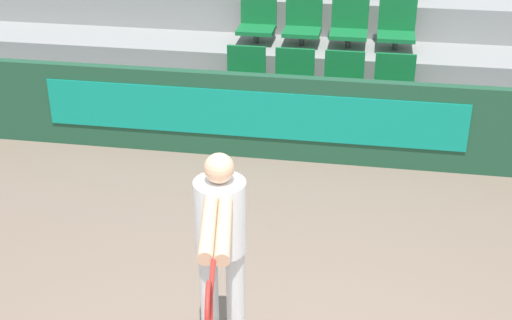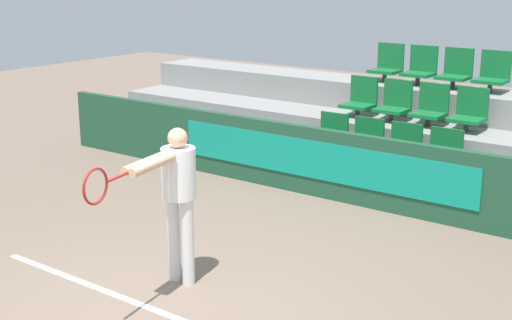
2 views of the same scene
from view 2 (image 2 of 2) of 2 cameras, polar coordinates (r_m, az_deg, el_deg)
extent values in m
plane|color=#7A6656|center=(6.86, -8.26, -12.36)|extent=(30.00, 30.00, 0.00)
cube|color=white|center=(6.93, -7.58, -11.99)|extent=(4.61, 0.08, 0.01)
cube|color=#1E4C33|center=(9.72, 8.39, -0.82)|extent=(11.36, 0.12, 0.98)
cube|color=#0F937A|center=(9.98, 4.77, 0.00)|extent=(4.70, 0.02, 0.54)
cube|color=gray|center=(10.25, 9.73, -1.62)|extent=(10.96, 0.89, 0.44)
cube|color=gray|center=(10.97, 11.90, 0.58)|extent=(10.96, 0.89, 0.88)
cube|color=gray|center=(11.72, 13.80, 2.51)|extent=(10.96, 0.89, 1.31)
cylinder|color=#333333|center=(10.61, 5.71, 0.75)|extent=(0.07, 0.07, 0.15)
cube|color=#146B33|center=(10.59, 5.73, 1.27)|extent=(0.46, 0.43, 0.05)
cube|color=#146B33|center=(10.70, 6.30, 2.69)|extent=(0.46, 0.04, 0.42)
cylinder|color=#333333|center=(10.34, 8.48, 0.26)|extent=(0.07, 0.07, 0.15)
cube|color=#146B33|center=(10.31, 8.50, 0.79)|extent=(0.46, 0.43, 0.05)
cube|color=#146B33|center=(10.43, 9.06, 2.25)|extent=(0.46, 0.04, 0.42)
cylinder|color=#333333|center=(10.09, 11.39, -0.25)|extent=(0.07, 0.07, 0.15)
cube|color=#146B33|center=(10.06, 11.42, 0.29)|extent=(0.46, 0.43, 0.05)
cube|color=#146B33|center=(10.18, 11.96, 1.79)|extent=(0.46, 0.04, 0.42)
cylinder|color=#333333|center=(9.87, 14.44, -0.78)|extent=(0.07, 0.07, 0.15)
cube|color=#146B33|center=(9.84, 14.48, -0.23)|extent=(0.46, 0.43, 0.05)
cube|color=#146B33|center=(9.96, 15.00, 1.31)|extent=(0.46, 0.04, 0.42)
cylinder|color=#333333|center=(11.27, 8.11, 3.83)|extent=(0.07, 0.07, 0.15)
cube|color=#146B33|center=(11.25, 8.13, 4.32)|extent=(0.46, 0.43, 0.05)
cube|color=#146B33|center=(11.38, 8.65, 5.62)|extent=(0.46, 0.04, 0.42)
cylinder|color=#333333|center=(11.02, 10.77, 3.44)|extent=(0.07, 0.07, 0.15)
cube|color=#146B33|center=(11.00, 10.80, 3.94)|extent=(0.46, 0.43, 0.05)
cube|color=#146B33|center=(11.13, 11.30, 5.27)|extent=(0.46, 0.04, 0.42)
cylinder|color=#333333|center=(10.78, 13.55, 3.03)|extent=(0.07, 0.07, 0.15)
cube|color=#146B33|center=(10.76, 13.59, 3.54)|extent=(0.46, 0.43, 0.05)
cube|color=#146B33|center=(10.90, 14.07, 4.90)|extent=(0.46, 0.04, 0.42)
cylinder|color=#333333|center=(10.58, 16.45, 2.59)|extent=(0.07, 0.07, 0.15)
cube|color=#146B33|center=(10.56, 16.49, 3.11)|extent=(0.46, 0.43, 0.05)
cube|color=#146B33|center=(10.70, 16.95, 4.51)|extent=(0.46, 0.04, 0.42)
cylinder|color=#333333|center=(11.98, 10.25, 6.54)|extent=(0.07, 0.07, 0.15)
cube|color=#146B33|center=(11.97, 10.27, 7.01)|extent=(0.46, 0.43, 0.05)
cube|color=#146B33|center=(12.11, 10.74, 8.20)|extent=(0.46, 0.04, 0.42)
cylinder|color=#333333|center=(11.74, 12.80, 6.23)|extent=(0.07, 0.07, 0.15)
cube|color=#146B33|center=(11.73, 12.83, 6.70)|extent=(0.46, 0.43, 0.05)
cube|color=#146B33|center=(11.87, 13.28, 7.92)|extent=(0.46, 0.04, 0.42)
cylinder|color=#333333|center=(11.52, 15.46, 5.89)|extent=(0.07, 0.07, 0.15)
cube|color=#146B33|center=(11.51, 15.49, 6.37)|extent=(0.46, 0.43, 0.05)
cube|color=#146B33|center=(11.66, 15.93, 7.61)|extent=(0.46, 0.04, 0.42)
cylinder|color=#333333|center=(11.33, 18.20, 5.52)|extent=(0.07, 0.07, 0.15)
cube|color=#146B33|center=(11.32, 18.24, 6.02)|extent=(0.46, 0.43, 0.05)
cube|color=#146B33|center=(11.47, 18.66, 7.28)|extent=(0.46, 0.04, 0.42)
cylinder|color=silver|center=(7.42, -6.59, -6.22)|extent=(0.13, 0.13, 0.91)
cylinder|color=silver|center=(7.30, -5.49, -6.56)|extent=(0.13, 0.13, 0.91)
cylinder|color=white|center=(7.13, -6.21, -1.04)|extent=(0.35, 0.35, 0.52)
sphere|color=tan|center=(7.04, -6.29, 1.77)|extent=(0.20, 0.20, 0.20)
cylinder|color=tan|center=(6.71, -8.84, -0.24)|extent=(0.20, 0.66, 0.09)
cylinder|color=tan|center=(6.64, -8.26, -0.37)|extent=(0.20, 0.66, 0.09)
cylinder|color=#AD231E|center=(6.31, -11.01, -1.35)|extent=(0.08, 0.30, 0.03)
torus|color=#AD231E|center=(6.08, -12.72, -2.07)|extent=(0.08, 0.32, 0.32)
camera|label=1|loc=(3.92, -39.85, 18.59)|focal=50.00mm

